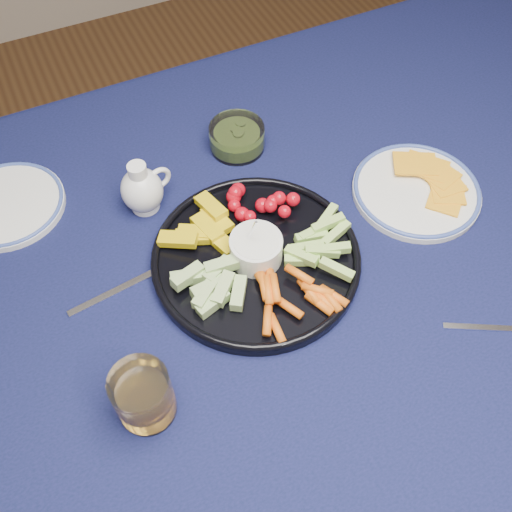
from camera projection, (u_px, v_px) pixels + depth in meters
name	position (u px, v px, depth m)	size (l,w,h in m)	color
dining_table	(304.00, 274.00, 1.01)	(1.67, 1.07, 0.75)	#472C17
crudite_platter	(255.00, 257.00, 0.90)	(0.33, 0.33, 0.11)	black
creamer_pitcher	(143.00, 189.00, 0.95)	(0.09, 0.07, 0.10)	white
pickle_bowl	(237.00, 138.00, 1.05)	(0.10, 0.10, 0.05)	silver
cheese_plate	(417.00, 189.00, 0.99)	(0.22, 0.22, 0.03)	white
juice_tumbler	(144.00, 397.00, 0.74)	(0.08, 0.08, 0.09)	silver
fork_left	(135.00, 282.00, 0.89)	(0.19, 0.04, 0.00)	white
fork_right	(503.00, 329.00, 0.85)	(0.14, 0.08, 0.00)	white
side_plate_extra	(7.00, 205.00, 0.98)	(0.19, 0.19, 0.02)	white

